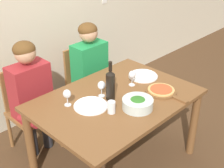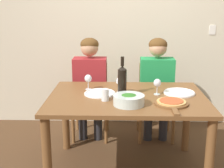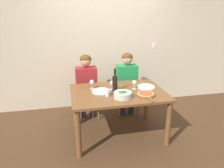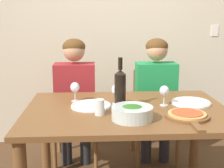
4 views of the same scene
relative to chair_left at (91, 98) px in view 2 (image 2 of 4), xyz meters
The scene contains 15 objects.
back_wall 1.07m from the chair_left, 47.43° to the left, with size 10.00×0.06×2.70m.
dining_table 0.96m from the chair_left, 64.04° to the right, with size 1.44×1.02×0.76m.
chair_left is the anchor object (origin of this frame).
chair_right 0.77m from the chair_left, ahead, with size 0.42×0.42×0.88m.
person_woman 0.27m from the chair_left, 90.00° to the right, with size 0.47×0.51×1.20m.
person_man 0.82m from the chair_left, ahead, with size 0.47×0.51×1.20m.
wine_bottle 1.01m from the chair_left, 66.07° to the right, with size 0.08×0.08×0.36m.
broccoli_bowl 1.22m from the chair_left, 68.95° to the right, with size 0.26×0.26×0.09m.
dinner_plate_left 0.87m from the chair_left, 78.62° to the right, with size 0.30×0.30×0.02m.
dinner_plate_right 1.22m from the chair_left, 39.82° to the right, with size 0.30×0.30×0.02m.
pizza_on_board 1.37m from the chair_left, 54.17° to the right, with size 0.29×0.43×0.04m.
wine_glass_left 0.75m from the chair_left, 86.86° to the right, with size 0.07×0.07×0.15m.
wine_glass_right 1.13m from the chair_left, 48.90° to the right, with size 0.07×0.07×0.15m.
wine_glass_centre 0.90m from the chair_left, 64.87° to the right, with size 0.07×0.07×0.15m.
water_tumbler 1.07m from the chair_left, 77.60° to the right, with size 0.07×0.07×0.11m.
Camera 2 is at (-0.07, -2.74, 1.62)m, focal length 50.00 mm.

